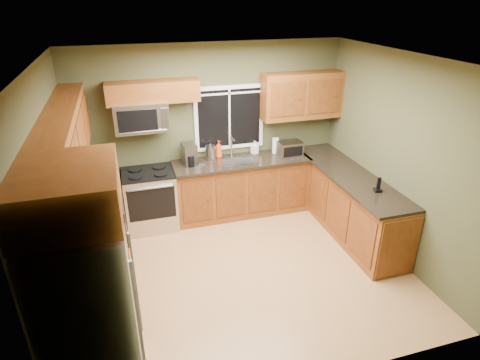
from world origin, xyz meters
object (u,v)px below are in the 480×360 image
microwave (141,117)px  soap_bottle_a (219,149)px  toaster_oven (290,149)px  paper_towel_roll (275,145)px  cordless_phone (378,187)px  refrigerator (92,312)px  range (150,199)px  soap_bottle_b (255,147)px  coffee_maker (189,155)px  kettle (210,152)px

microwave → soap_bottle_a: bearing=4.7°
toaster_oven → paper_towel_roll: (-0.17, 0.18, 0.01)m
paper_towel_roll → cordless_phone: size_ratio=1.38×
refrigerator → soap_bottle_a: 3.52m
range → cordless_phone: size_ratio=4.64×
refrigerator → soap_bottle_b: refrigerator is taller
coffee_maker → paper_towel_roll: coffee_maker is taller
microwave → kettle: 1.20m
soap_bottle_b → refrigerator: bearing=-129.1°
kettle → soap_bottle_b: kettle is taller
paper_towel_roll → soap_bottle_b: paper_towel_roll is taller
toaster_oven → range: bearing=179.5°
microwave → paper_towel_roll: microwave is taller
coffee_maker → soap_bottle_b: size_ratio=1.56×
range → cordless_phone: 3.32m
paper_towel_roll → cordless_phone: 1.89m
cordless_phone → microwave: bearing=149.6°
kettle → paper_towel_roll: bearing=-1.0°
coffee_maker → soap_bottle_b: bearing=7.9°
coffee_maker → soap_bottle_b: 1.11m
microwave → toaster_oven: bearing=-4.0°
kettle → cordless_phone: kettle is taller
kettle → soap_bottle_b: 0.75m
toaster_oven → soap_bottle_a: 1.14m
cordless_phone → range: bearing=151.7°
microwave → toaster_oven: 2.36m
refrigerator → kettle: bearing=60.2°
toaster_oven → soap_bottle_b: (-0.51, 0.25, -0.01)m
range → kettle: bearing=10.2°
refrigerator → paper_towel_roll: 4.04m
refrigerator → cordless_phone: 3.77m
paper_towel_roll → soap_bottle_b: size_ratio=1.30×
soap_bottle_a → soap_bottle_b: bearing=0.0°
soap_bottle_b → soap_bottle_a: bearing=180.0°
coffee_maker → kettle: size_ratio=1.17×
paper_towel_roll → kettle: bearing=179.0°
soap_bottle_a → range: bearing=-168.7°
paper_towel_roll → soap_bottle_a: 0.94m
coffee_maker → soap_bottle_a: (0.50, 0.15, -0.02)m
range → soap_bottle_a: bearing=11.3°
soap_bottle_a → microwave: bearing=-175.3°
refrigerator → coffee_maker: (1.34, 2.85, 0.19)m
paper_towel_roll → cordless_phone: (0.79, -1.72, -0.07)m
toaster_oven → paper_towel_roll: 0.25m
paper_towel_roll → cordless_phone: bearing=-65.1°
range → soap_bottle_a: (1.15, 0.23, 0.61)m
refrigerator → cordless_phone: bearing=18.8°
toaster_oven → cordless_phone: bearing=-68.0°
paper_towel_roll → soap_bottle_a: same height
paper_towel_roll → soap_bottle_a: (-0.94, 0.07, 0.01)m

